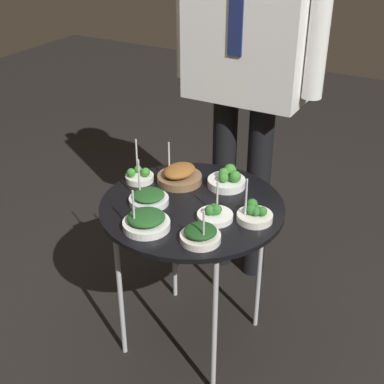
{
  "coord_description": "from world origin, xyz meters",
  "views": [
    {
      "loc": [
        0.81,
        -1.45,
        1.64
      ],
      "look_at": [
        0.0,
        0.0,
        0.7
      ],
      "focal_mm": 50.0,
      "sensor_mm": 36.0,
      "label": 1
    }
  ],
  "objects_px": {
    "serving_cart": "(192,215)",
    "bowl_broccoli_mid_left": "(255,214)",
    "bowl_spinach_center": "(149,198)",
    "bowl_broccoli_front_right": "(139,176)",
    "bowl_broccoli_back_right": "(215,214)",
    "bowl_roast_near_rim": "(179,175)",
    "bowl_broccoli_front_center": "(227,180)",
    "bowl_spinach_mid_right": "(200,235)",
    "waiter_figure": "(248,40)",
    "bowl_spinach_far_rim": "(146,221)"
  },
  "relations": [
    {
      "from": "bowl_broccoli_back_right",
      "to": "bowl_broccoli_mid_left",
      "type": "bearing_deg",
      "value": 25.74
    },
    {
      "from": "bowl_broccoli_front_center",
      "to": "bowl_broccoli_front_right",
      "type": "distance_m",
      "value": 0.34
    },
    {
      "from": "bowl_spinach_center",
      "to": "bowl_broccoli_back_right",
      "type": "height_order",
      "value": "bowl_spinach_center"
    },
    {
      "from": "bowl_spinach_far_rim",
      "to": "serving_cart",
      "type": "bearing_deg",
      "value": 75.0
    },
    {
      "from": "bowl_spinach_center",
      "to": "bowl_spinach_far_rim",
      "type": "bearing_deg",
      "value": -59.64
    },
    {
      "from": "bowl_spinach_center",
      "to": "bowl_broccoli_front_right",
      "type": "distance_m",
      "value": 0.18
    },
    {
      "from": "bowl_broccoli_back_right",
      "to": "bowl_roast_near_rim",
      "type": "bearing_deg",
      "value": 144.53
    },
    {
      "from": "bowl_spinach_center",
      "to": "bowl_broccoli_back_right",
      "type": "relative_size",
      "value": 1.29
    },
    {
      "from": "waiter_figure",
      "to": "bowl_roast_near_rim",
      "type": "bearing_deg",
      "value": -99.48
    },
    {
      "from": "bowl_spinach_far_rim",
      "to": "bowl_broccoli_front_right",
      "type": "bearing_deg",
      "value": 128.02
    },
    {
      "from": "bowl_spinach_far_rim",
      "to": "bowl_broccoli_front_center",
      "type": "bearing_deg",
      "value": 74.67
    },
    {
      "from": "bowl_spinach_far_rim",
      "to": "bowl_broccoli_mid_left",
      "type": "height_order",
      "value": "bowl_broccoli_mid_left"
    },
    {
      "from": "bowl_broccoli_back_right",
      "to": "bowl_spinach_far_rim",
      "type": "bearing_deg",
      "value": -136.95
    },
    {
      "from": "bowl_spinach_mid_right",
      "to": "waiter_figure",
      "type": "height_order",
      "value": "waiter_figure"
    },
    {
      "from": "waiter_figure",
      "to": "serving_cart",
      "type": "bearing_deg",
      "value": -84.68
    },
    {
      "from": "bowl_spinach_mid_right",
      "to": "bowl_roast_near_rim",
      "type": "bearing_deg",
      "value": 129.84
    },
    {
      "from": "serving_cart",
      "to": "bowl_broccoli_front_center",
      "type": "distance_m",
      "value": 0.21
    },
    {
      "from": "bowl_spinach_center",
      "to": "waiter_figure",
      "type": "bearing_deg",
      "value": 81.89
    },
    {
      "from": "bowl_broccoli_back_right",
      "to": "bowl_broccoli_front_right",
      "type": "xyz_separation_m",
      "value": [
        -0.38,
        0.11,
        0.0
      ]
    },
    {
      "from": "serving_cart",
      "to": "bowl_broccoli_back_right",
      "type": "distance_m",
      "value": 0.14
    },
    {
      "from": "bowl_spinach_center",
      "to": "bowl_broccoli_front_center",
      "type": "height_order",
      "value": "bowl_spinach_center"
    },
    {
      "from": "bowl_roast_near_rim",
      "to": "bowl_spinach_mid_right",
      "type": "relative_size",
      "value": 1.3
    },
    {
      "from": "bowl_broccoli_mid_left",
      "to": "waiter_figure",
      "type": "bearing_deg",
      "value": 118.28
    },
    {
      "from": "serving_cart",
      "to": "bowl_roast_near_rim",
      "type": "distance_m",
      "value": 0.19
    },
    {
      "from": "bowl_spinach_center",
      "to": "bowl_broccoli_mid_left",
      "type": "xyz_separation_m",
      "value": [
        0.38,
        0.08,
        0.0
      ]
    },
    {
      "from": "serving_cart",
      "to": "bowl_spinach_far_rim",
      "type": "height_order",
      "value": "bowl_spinach_far_rim"
    },
    {
      "from": "bowl_broccoli_front_center",
      "to": "bowl_roast_near_rim",
      "type": "bearing_deg",
      "value": -160.29
    },
    {
      "from": "serving_cart",
      "to": "bowl_broccoli_back_right",
      "type": "height_order",
      "value": "bowl_broccoli_back_right"
    },
    {
      "from": "bowl_roast_near_rim",
      "to": "bowl_spinach_center",
      "type": "bearing_deg",
      "value": -95.0
    },
    {
      "from": "bowl_roast_near_rim",
      "to": "bowl_broccoli_mid_left",
      "type": "bearing_deg",
      "value": -17.12
    },
    {
      "from": "serving_cart",
      "to": "bowl_spinach_far_rim",
      "type": "distance_m",
      "value": 0.23
    },
    {
      "from": "bowl_broccoli_front_right",
      "to": "bowl_broccoli_front_center",
      "type": "bearing_deg",
      "value": 22.01
    },
    {
      "from": "bowl_broccoli_front_center",
      "to": "bowl_spinach_mid_right",
      "type": "distance_m",
      "value": 0.38
    },
    {
      "from": "bowl_spinach_far_rim",
      "to": "bowl_broccoli_front_right",
      "type": "distance_m",
      "value": 0.34
    },
    {
      "from": "bowl_broccoli_front_center",
      "to": "bowl_broccoli_mid_left",
      "type": "xyz_separation_m",
      "value": [
        0.19,
        -0.17,
        -0.0
      ]
    },
    {
      "from": "bowl_roast_near_rim",
      "to": "bowl_broccoli_front_center",
      "type": "distance_m",
      "value": 0.19
    },
    {
      "from": "bowl_broccoli_front_right",
      "to": "bowl_broccoli_mid_left",
      "type": "distance_m",
      "value": 0.51
    },
    {
      "from": "serving_cart",
      "to": "bowl_broccoli_back_right",
      "type": "xyz_separation_m",
      "value": [
        0.12,
        -0.05,
        0.07
      ]
    },
    {
      "from": "bowl_broccoli_front_center",
      "to": "bowl_broccoli_mid_left",
      "type": "distance_m",
      "value": 0.26
    },
    {
      "from": "bowl_roast_near_rim",
      "to": "bowl_broccoli_mid_left",
      "type": "relative_size",
      "value": 1.06
    },
    {
      "from": "bowl_spinach_mid_right",
      "to": "bowl_broccoli_back_right",
      "type": "bearing_deg",
      "value": 98.12
    },
    {
      "from": "bowl_broccoli_front_right",
      "to": "bowl_spinach_mid_right",
      "type": "distance_m",
      "value": 0.47
    },
    {
      "from": "bowl_broccoli_back_right",
      "to": "bowl_broccoli_mid_left",
      "type": "xyz_separation_m",
      "value": [
        0.12,
        0.06,
        0.0
      ]
    },
    {
      "from": "bowl_broccoli_back_right",
      "to": "bowl_broccoli_front_right",
      "type": "height_order",
      "value": "bowl_broccoli_front_right"
    },
    {
      "from": "serving_cart",
      "to": "bowl_broccoli_mid_left",
      "type": "relative_size",
      "value": 4.11
    },
    {
      "from": "serving_cart",
      "to": "bowl_spinach_center",
      "type": "distance_m",
      "value": 0.17
    },
    {
      "from": "bowl_spinach_far_rim",
      "to": "waiter_figure",
      "type": "distance_m",
      "value": 0.88
    },
    {
      "from": "bowl_spinach_center",
      "to": "bowl_broccoli_front_center",
      "type": "relative_size",
      "value": 1.13
    },
    {
      "from": "bowl_broccoli_back_right",
      "to": "bowl_spinach_far_rim",
      "type": "distance_m",
      "value": 0.24
    },
    {
      "from": "bowl_spinach_center",
      "to": "bowl_roast_near_rim",
      "type": "bearing_deg",
      "value": 85.0
    }
  ]
}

